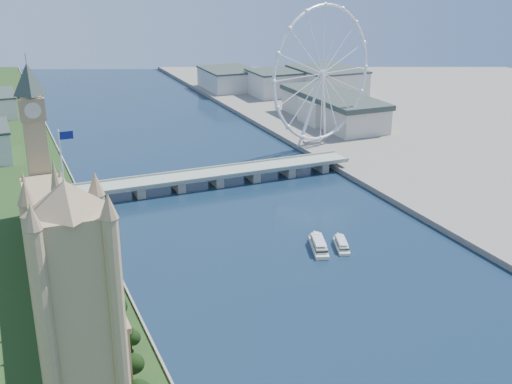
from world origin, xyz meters
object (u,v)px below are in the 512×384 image
tour_boat_near (319,250)px  tour_boat_far (341,248)px  victoria_tower (78,308)px  london_eye (323,74)px

tour_boat_near → tour_boat_far: size_ratio=1.22×
victoria_tower → tour_boat_far: victoria_tower is taller
london_eye → tour_boat_far: bearing=-115.0°
london_eye → tour_boat_near: london_eye is taller
victoria_tower → tour_boat_far: bearing=33.0°
victoria_tower → tour_boat_near: 195.14m
tour_boat_near → tour_boat_far: 14.08m
victoria_tower → tour_boat_far: size_ratio=4.28×
victoria_tower → london_eye: (254.98, 300.08, 13.03)m
victoria_tower → london_eye: size_ratio=0.90×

